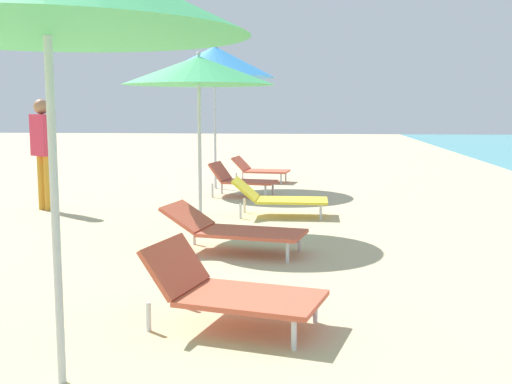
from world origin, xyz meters
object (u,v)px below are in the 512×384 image
Objects in this scene: umbrella_farthest at (215,62)px; person_walking_near at (43,142)px; lounger_second_shoreside at (229,289)px; lounger_third_shoreside at (278,197)px; lounger_third_inland at (233,228)px; umbrella_third at (199,71)px; lounger_farthest_shoreside at (260,169)px; lounger_farthest_inland at (241,179)px.

umbrella_farthest is 1.64× the size of person_walking_near.
lounger_third_shoreside is at bearing 103.18° from lounger_second_shoreside.
lounger_third_shoreside is 0.85× the size of lounger_third_inland.
umbrella_third is 4.58m from umbrella_farthest.
lounger_second_shoreside is at bearing 66.38° from person_walking_near.
lounger_second_shoreside is at bearing -91.01° from lounger_third_shoreside.
lounger_third_shoreside is (0.09, 4.97, -0.00)m from lounger_second_shoreside.
umbrella_third is at bearing -85.58° from lounger_farthest_shoreside.
umbrella_third reaches higher than lounger_farthest_shoreside.
lounger_third_inland is at bearing 110.84° from lounger_second_shoreside.
lounger_second_shoreside is 1.10× the size of lounger_farthest_inland.
lounger_third_shoreside is at bearing 117.39° from person_walking_near.
lounger_farthest_inland is (-0.81, 2.08, 0.04)m from lounger_third_shoreside.
umbrella_third is 6.01m from lounger_farthest_shoreside.
lounger_third_inland is 1.31× the size of lounger_farthest_shoreside.
lounger_second_shoreside is at bearing -80.47° from umbrella_farthest.
lounger_second_shoreside is 0.84× the size of lounger_third_inland.
lounger_second_shoreside is 7.09m from lounger_farthest_inland.
lounger_farthest_inland is (-0.15, -2.33, 0.04)m from lounger_farthest_shoreside.
umbrella_third is 1.84× the size of lounger_farthest_inland.
lounger_second_shoreside is 9.40m from lounger_farthest_shoreside.
lounger_farthest_shoreside is (-0.29, 6.92, 0.00)m from lounger_third_inland.
lounger_second_shoreside is 2.47m from lounger_third_inland.
lounger_second_shoreside reaches higher than lounger_third_inland.
person_walking_near is at bearing 151.48° from umbrella_third.
umbrella_third reaches higher than lounger_second_shoreside.
person_walking_near is at bearing -137.42° from lounger_farthest_inland.
lounger_third_shoreside is at bearing -73.96° from lounger_farthest_shoreside.
lounger_third_shoreside is at bearing 53.26° from umbrella_third.
lounger_third_inland is (-0.28, 2.46, -0.01)m from lounger_second_shoreside.
lounger_farthest_shoreside is at bearing 174.09° from person_walking_near.
lounger_third_shoreside reaches higher than lounger_farthest_shoreside.
lounger_third_inland is (0.59, -1.21, -1.84)m from umbrella_third.
lounger_third_inland is 4.61m from lounger_farthest_inland.
umbrella_third is 0.81× the size of umbrella_farthest.
lounger_third_inland is at bearing 82.16° from person_walking_near.
lounger_farthest_inland is at bearing 107.05° from lounger_third_inland.
lounger_second_shoreside is 0.80× the size of person_walking_near.
umbrella_third reaches higher than lounger_third_inland.
umbrella_third is 3.38m from person_walking_near.
umbrella_third is 1.84× the size of lounger_farthest_shoreside.
lounger_second_shoreside is 4.19m from umbrella_third.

